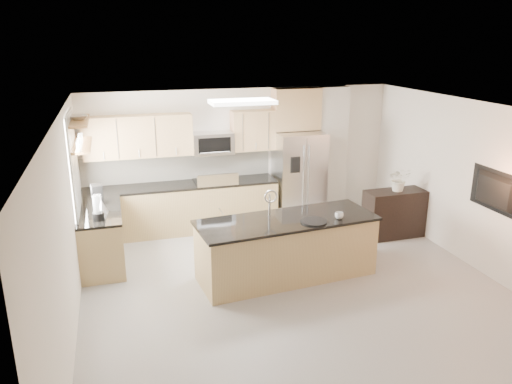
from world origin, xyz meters
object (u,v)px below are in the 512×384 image
object	(u,v)px
platter	(314,221)
bowl	(78,117)
television	(492,192)
credenza	(394,214)
cup	(339,216)
blender	(98,209)
coffee_maker	(97,195)
microwave	(213,143)
kettle	(102,206)
island	(286,248)
refrigerator	(299,177)
flower_vase	(400,173)
range	(216,204)

from	to	relation	value
platter	bowl	world-z (taller)	bowl
television	bowl	bearing A→B (deg)	69.37
credenza	cup	bearing A→B (deg)	-145.78
blender	coffee_maker	distance (m)	0.78
microwave	kettle	size ratio (longest dim) A/B	3.27
island	television	world-z (taller)	television
microwave	kettle	xyz separation A→B (m)	(-2.02, -1.31, -0.61)
credenza	blender	distance (m)	5.16
island	platter	xyz separation A→B (m)	(0.33, -0.23, 0.48)
refrigerator	flower_vase	distance (m)	1.95
kettle	flower_vase	size ratio (longest dim) A/B	0.36
bowl	television	size ratio (longest dim) A/B	0.32
coffee_maker	bowl	xyz separation A→B (m)	(-0.16, -0.21, 1.31)
platter	flower_vase	world-z (taller)	flower_vase
blender	kettle	xyz separation A→B (m)	(0.05, 0.34, -0.06)
range	credenza	world-z (taller)	range
cup	coffee_maker	world-z (taller)	coffee_maker
refrigerator	microwave	bearing A→B (deg)	174.14
credenza	cup	world-z (taller)	cup
refrigerator	credenza	bearing A→B (deg)	-42.80
coffee_maker	platter	bearing A→B (deg)	-30.56
island	television	distance (m)	3.13
flower_vase	microwave	bearing A→B (deg)	154.62
refrigerator	credenza	distance (m)	1.94
flower_vase	blender	bearing A→B (deg)	-177.98
island	blender	world-z (taller)	island
refrigerator	island	xyz separation A→B (m)	(-1.04, -2.26, -0.42)
credenza	cup	xyz separation A→B (m)	(-1.68, -1.18, 0.55)
bowl	flower_vase	xyz separation A→B (m)	(5.33, -0.39, -1.18)
refrigerator	coffee_maker	size ratio (longest dim) A/B	5.56
coffee_maker	kettle	bearing A→B (deg)	-81.12
microwave	refrigerator	distance (m)	1.82
microwave	platter	distance (m)	2.91
kettle	island	bearing A→B (deg)	-22.94
range	kettle	size ratio (longest dim) A/B	4.91
microwave	television	size ratio (longest dim) A/B	0.71
refrigerator	coffee_maker	xyz separation A→B (m)	(-3.75, -0.69, 0.18)
blender	kettle	distance (m)	0.35
range	blender	size ratio (longest dim) A/B	2.95
platter	bowl	bearing A→B (deg)	153.68
credenza	platter	world-z (taller)	platter
island	kettle	size ratio (longest dim) A/B	11.98
kettle	flower_vase	distance (m)	5.12
range	microwave	xyz separation A→B (m)	(0.00, 0.12, 1.16)
coffee_maker	flower_vase	distance (m)	5.22
island	flower_vase	distance (m)	2.75
kettle	bowl	distance (m)	1.40
island	kettle	bearing A→B (deg)	151.50
bowl	blender	bearing A→B (deg)	-72.91
microwave	cup	size ratio (longest dim) A/B	5.93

